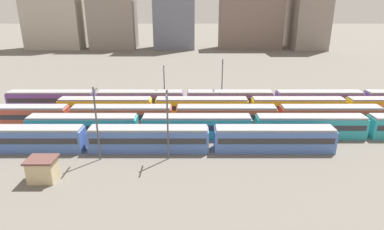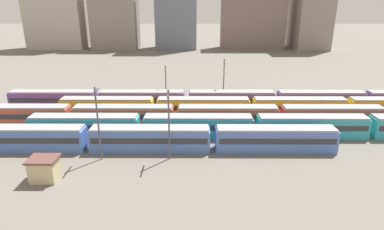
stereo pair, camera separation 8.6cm
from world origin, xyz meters
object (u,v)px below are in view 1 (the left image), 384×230
at_px(train_track_1, 255,126).
at_px(catenary_pole_2, 169,122).
at_px(train_track_0, 150,138).
at_px(train_track_4, 276,100).
at_px(catenary_pole_1, 224,80).
at_px(catenary_pole_0, 98,121).
at_px(train_track_3, 299,107).
at_px(signal_hut, 45,169).
at_px(train_track_2, 228,116).
at_px(catenary_pole_3, 166,82).

bearing_deg(train_track_1, catenary_pole_2, -149.34).
bearing_deg(train_track_0, catenary_pole_2, -42.73).
height_order(train_track_0, train_track_4, same).
relative_size(catenary_pole_1, catenary_pole_2, 0.97).
bearing_deg(train_track_1, catenary_pole_0, -160.57).
height_order(train_track_3, train_track_4, same).
bearing_deg(catenary_pole_2, catenary_pole_1, 69.47).
height_order(train_track_4, signal_hut, train_track_4).
xyz_separation_m(train_track_2, catenary_pole_0, (-19.41, -13.47, 4.01)).
bearing_deg(catenary_pole_0, catenary_pole_2, 1.12).
xyz_separation_m(train_track_0, signal_hut, (-12.24, -8.83, -0.35)).
bearing_deg(catenary_pole_2, train_track_2, 54.14).
relative_size(train_track_0, train_track_3, 0.60).
height_order(catenary_pole_1, signal_hut, catenary_pole_1).
xyz_separation_m(train_track_2, catenary_pole_3, (-12.30, 13.65, 2.90)).
xyz_separation_m(train_track_3, catenary_pole_1, (-14.27, 8.03, 3.64)).
distance_m(train_track_0, train_track_4, 31.73).
distance_m(train_track_0, train_track_3, 31.46).
relative_size(train_track_2, catenary_pole_1, 9.37).
bearing_deg(catenary_pole_3, train_track_1, -49.09).
distance_m(train_track_1, train_track_3, 14.82).
distance_m(catenary_pole_2, signal_hut, 16.98).
bearing_deg(train_track_2, catenary_pole_1, 88.59).
distance_m(train_track_0, train_track_1, 17.54).
height_order(catenary_pole_0, catenary_pole_3, catenary_pole_0).
distance_m(train_track_2, signal_hut, 31.51).
bearing_deg(signal_hut, train_track_1, 25.83).
bearing_deg(catenary_pole_1, catenary_pole_0, -126.47).
bearing_deg(catenary_pole_1, train_track_0, -118.90).
xyz_separation_m(train_track_2, catenary_pole_2, (-9.60, -13.28, 3.79)).
xyz_separation_m(train_track_1, train_track_2, (-4.03, 5.20, 0.00)).
height_order(train_track_1, train_track_3, same).
distance_m(train_track_0, catenary_pole_1, 27.23).
bearing_deg(train_track_4, train_track_0, -139.04).
height_order(train_track_1, catenary_pole_3, catenary_pole_3).
bearing_deg(train_track_0, catenary_pole_0, -155.35).
bearing_deg(train_track_2, train_track_4, 42.78).
distance_m(train_track_3, signal_hut, 46.49).
xyz_separation_m(train_track_4, catenary_pole_0, (-30.65, -23.87, 4.01)).
bearing_deg(catenary_pole_1, train_track_3, -29.36).
bearing_deg(catenary_pole_0, catenary_pole_3, 75.31).
xyz_separation_m(train_track_0, catenary_pole_3, (0.42, 24.05, 2.90)).
height_order(train_track_4, catenary_pole_2, catenary_pole_2).
bearing_deg(catenary_pole_1, train_track_1, -78.63).
relative_size(train_track_3, catenary_pole_1, 9.37).
bearing_deg(train_track_4, catenary_pole_2, -131.35).
relative_size(catenary_pole_2, catenary_pole_3, 1.20).
relative_size(catenary_pole_0, catenary_pole_3, 1.25).
bearing_deg(train_track_0, train_track_2, 39.28).
xyz_separation_m(train_track_3, catenary_pole_2, (-24.20, -18.48, 3.79)).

